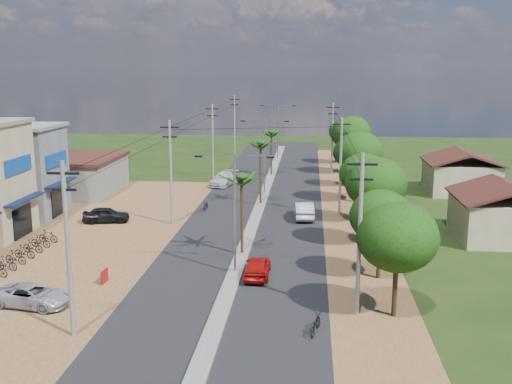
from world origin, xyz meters
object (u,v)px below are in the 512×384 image
(roadside_sign, at_px, (104,276))
(parked_scooter_row, at_px, (11,261))
(moto_rider_east, at_px, (315,324))
(car_white_far, at_px, (224,179))
(car_parked_dark, at_px, (106,215))
(car_red_near, at_px, (257,267))
(car_silver_mid, at_px, (304,210))
(car_parked_silver, at_px, (33,296))

(roadside_sign, height_order, parked_scooter_row, parked_scooter_row)
(moto_rider_east, bearing_deg, car_white_far, -62.14)
(car_parked_dark, distance_m, roadside_sign, 15.27)
(car_red_near, bearing_deg, moto_rider_east, 114.57)
(car_silver_mid, height_order, car_parked_silver, car_silver_mid)
(car_silver_mid, bearing_deg, car_parked_dark, 5.24)
(car_red_near, distance_m, parked_scooter_row, 16.82)
(car_white_far, distance_m, car_parked_dark, 19.08)
(parked_scooter_row, bearing_deg, car_parked_dark, 78.58)
(car_red_near, xyz_separation_m, car_silver_mid, (2.79, 15.55, 0.08))
(car_parked_dark, relative_size, roadside_sign, 3.71)
(car_parked_silver, bearing_deg, roadside_sign, -25.16)
(car_white_far, bearing_deg, car_parked_dark, -101.48)
(car_red_near, bearing_deg, car_silver_mid, -100.20)
(car_parked_dark, distance_m, moto_rider_east, 27.39)
(moto_rider_east, xyz_separation_m, roadside_sign, (-13.20, 6.12, -0.06))
(car_red_near, height_order, car_parked_dark, car_parked_dark)
(car_parked_silver, bearing_deg, moto_rider_east, -87.99)
(car_white_far, height_order, parked_scooter_row, car_white_far)
(car_silver_mid, distance_m, car_parked_dark, 17.43)
(car_red_near, distance_m, car_white_far, 30.59)
(car_parked_silver, bearing_deg, car_silver_mid, -25.53)
(car_silver_mid, relative_size, parked_scooter_row, 0.37)
(car_parked_silver, bearing_deg, car_white_far, 0.29)
(car_red_near, xyz_separation_m, car_parked_silver, (-12.28, -6.00, -0.06))
(car_white_far, xyz_separation_m, roadside_sign, (-3.00, -31.86, -0.29))
(roadside_sign, xyz_separation_m, parked_scooter_row, (-7.32, 2.31, 0.06))
(car_parked_dark, xyz_separation_m, moto_rider_east, (18.06, -20.59, -0.18))
(car_parked_dark, bearing_deg, car_red_near, -141.80)
(car_parked_dark, bearing_deg, parked_scooter_row, 157.82)
(moto_rider_east, xyz_separation_m, parked_scooter_row, (-20.52, 8.43, -0.00))
(parked_scooter_row, bearing_deg, car_silver_mid, 37.79)
(car_white_far, distance_m, moto_rider_east, 39.32)
(car_red_near, xyz_separation_m, car_parked_dark, (-14.36, 12.50, 0.01))
(car_red_near, relative_size, car_parked_silver, 0.89)
(car_white_far, bearing_deg, car_red_near, -64.87)
(moto_rider_east, bearing_deg, roadside_sign, -12.03)
(car_parked_dark, bearing_deg, moto_rider_east, -149.50)
(moto_rider_east, height_order, roadside_sign, moto_rider_east)
(car_white_far, height_order, roadside_sign, car_white_far)
(car_silver_mid, distance_m, moto_rider_east, 23.66)
(moto_rider_east, relative_size, roadside_sign, 1.77)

